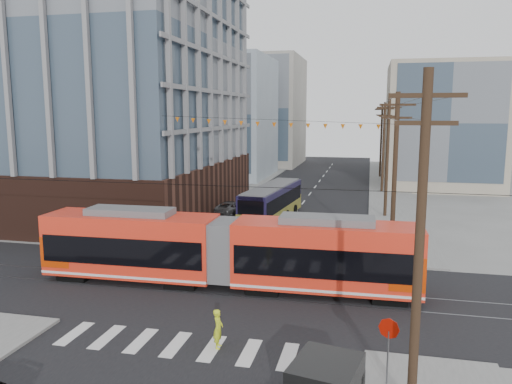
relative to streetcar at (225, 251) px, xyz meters
The scene contains 16 objects.
ground 4.97m from the streetcar, 79.61° to the right, with size 160.00×160.00×0.00m, color slate.
office_building 30.70m from the streetcar, 138.80° to the left, with size 30.00×25.00×28.60m, color #381E16.
bg_bldg_nw_near 50.70m from the streetcar, 108.80° to the left, with size 18.00×16.00×18.00m, color #8C99A5.
bg_bldg_ne_near 47.06m from the streetcar, 68.88° to the left, with size 14.00×14.00×16.00m, color gray.
bg_bldg_nw_far 69.27m from the streetcar, 101.04° to the left, with size 16.00×18.00×20.00m, color gray.
bg_bldg_ne_far 66.46m from the streetcar, 73.50° to the left, with size 16.00×16.00×14.00m, color #8C99A5.
utility_pole_near 14.42m from the streetcar, 48.30° to the right, with size 0.30×0.30×11.00m, color black.
utility_pole_far 52.49m from the streetcar, 79.75° to the left, with size 0.30×0.30×11.00m, color black.
streetcar is the anchor object (origin of this frame).
city_bus 17.54m from the streetcar, 92.39° to the left, with size 2.54×11.74×3.33m, color #191434, non-canonical shape.
parked_car_silver 11.00m from the streetcar, 112.91° to the left, with size 1.46×4.19×1.38m, color #999BA7.
parked_car_white 12.84m from the streetcar, 113.95° to the left, with size 2.10×5.17×1.50m, color beige.
parked_car_grey 20.04m from the streetcar, 104.41° to the left, with size 2.21×4.80×1.33m, color #464647.
pedestrian 7.63m from the streetcar, 75.82° to the right, with size 0.61×0.40×1.67m, color #CBDD22.
stop_sign 12.48m from the streetcar, 46.32° to the right, with size 0.75×0.75×2.48m, color #9B0F03, non-canonical shape.
jersey_barrier 11.41m from the streetcar, 36.12° to the left, with size 0.83×3.71×0.74m, color slate.
Camera 1 is at (6.92, -21.55, 9.69)m, focal length 35.00 mm.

